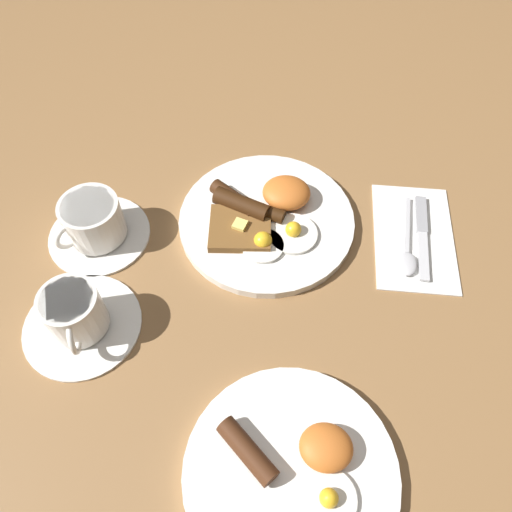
{
  "coord_description": "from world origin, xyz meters",
  "views": [
    {
      "loc": [
        -0.04,
        0.5,
        0.64
      ],
      "look_at": [
        0.01,
        0.08,
        0.03
      ],
      "focal_mm": 35.0,
      "sensor_mm": 36.0,
      "label": 1
    }
  ],
  "objects_px": {
    "teacup_near": "(94,223)",
    "spoon": "(407,254)",
    "breakfast_plate_far": "(293,470)",
    "breakfast_plate_near": "(265,217)",
    "teacup_far": "(77,317)",
    "knife": "(422,232)"
  },
  "relations": [
    {
      "from": "teacup_near",
      "to": "spoon",
      "type": "xyz_separation_m",
      "value": [
        -0.49,
        -0.01,
        -0.02
      ]
    },
    {
      "from": "breakfast_plate_far",
      "to": "spoon",
      "type": "height_order",
      "value": "breakfast_plate_far"
    },
    {
      "from": "breakfast_plate_near",
      "to": "teacup_far",
      "type": "xyz_separation_m",
      "value": [
        0.24,
        0.22,
        0.02
      ]
    },
    {
      "from": "spoon",
      "to": "teacup_near",
      "type": "bearing_deg",
      "value": -84.07
    },
    {
      "from": "spoon",
      "to": "breakfast_plate_near",
      "type": "bearing_deg",
      "value": -96.72
    },
    {
      "from": "breakfast_plate_near",
      "to": "knife",
      "type": "bearing_deg",
      "value": -178.77
    },
    {
      "from": "teacup_far",
      "to": "spoon",
      "type": "relative_size",
      "value": 1.06
    },
    {
      "from": "breakfast_plate_near",
      "to": "teacup_near",
      "type": "height_order",
      "value": "teacup_near"
    },
    {
      "from": "breakfast_plate_near",
      "to": "breakfast_plate_far",
      "type": "relative_size",
      "value": 1.1
    },
    {
      "from": "teacup_near",
      "to": "knife",
      "type": "distance_m",
      "value": 0.52
    },
    {
      "from": "spoon",
      "to": "knife",
      "type": "bearing_deg",
      "value": 155.03
    },
    {
      "from": "breakfast_plate_near",
      "to": "spoon",
      "type": "distance_m",
      "value": 0.23
    },
    {
      "from": "teacup_far",
      "to": "knife",
      "type": "bearing_deg",
      "value": -155.54
    },
    {
      "from": "breakfast_plate_far",
      "to": "spoon",
      "type": "bearing_deg",
      "value": -114.53
    },
    {
      "from": "breakfast_plate_far",
      "to": "knife",
      "type": "relative_size",
      "value": 1.56
    },
    {
      "from": "breakfast_plate_near",
      "to": "teacup_near",
      "type": "relative_size",
      "value": 1.76
    },
    {
      "from": "teacup_far",
      "to": "knife",
      "type": "relative_size",
      "value": 1.01
    },
    {
      "from": "teacup_far",
      "to": "knife",
      "type": "height_order",
      "value": "teacup_far"
    },
    {
      "from": "breakfast_plate_far",
      "to": "spoon",
      "type": "distance_m",
      "value": 0.37
    },
    {
      "from": "breakfast_plate_far",
      "to": "teacup_near",
      "type": "height_order",
      "value": "teacup_near"
    },
    {
      "from": "teacup_near",
      "to": "spoon",
      "type": "height_order",
      "value": "teacup_near"
    },
    {
      "from": "teacup_far",
      "to": "breakfast_plate_far",
      "type": "bearing_deg",
      "value": 153.03
    }
  ]
}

